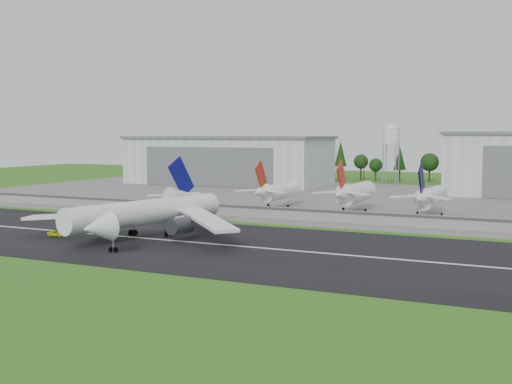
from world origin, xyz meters
The scene contains 14 objects.
ground centered at (0.00, 0.00, 0.00)m, with size 600.00×600.00×0.00m, color #2D6317.
runway centered at (0.00, 10.00, 0.05)m, with size 320.00×60.00×0.10m, color black.
runway_centerline centered at (0.00, 10.00, 0.11)m, with size 220.00×1.00×0.02m, color white.
apron centered at (0.00, 120.00, 0.05)m, with size 320.00×150.00×0.10m, color slate.
blast_fence centered at (0.00, 54.99, 1.81)m, with size 240.00×0.61×3.50m.
hangar_west centered at (-80.00, 164.92, 11.63)m, with size 97.00×44.00×23.20m.
water_tower centered at (-5.00, 185.00, 24.55)m, with size 8.40×8.40×29.40m.
utility_poles centered at (0.00, 200.00, 0.00)m, with size 230.00×3.00×12.00m, color black, non-canonical shape.
treeline centered at (0.00, 215.00, 0.00)m, with size 320.00×16.00×22.00m, color black, non-canonical shape.
main_airliner centered at (-19.83, 9.58, 4.89)m, with size 55.70×58.68×18.17m.
ground_vehicle centered at (-40.76, 3.65, 0.78)m, with size 2.25×4.87×1.35m, color #C2E01A.
parked_jet_red_a centered at (-15.96, 76.51, 5.90)m, with size 7.36×31.29×16.39m.
parked_jet_red_b centered at (9.57, 76.58, 6.30)m, with size 7.36×31.29×16.81m.
parked_jet_navy centered at (32.32, 76.54, 6.03)m, with size 7.36×31.29×16.53m.
Camera 1 is at (66.16, -111.97, 24.21)m, focal length 45.00 mm.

